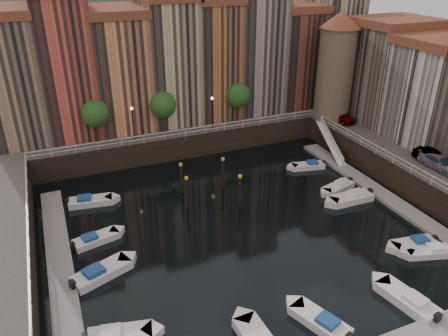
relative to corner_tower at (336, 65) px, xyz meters
name	(u,v)px	position (x,y,z in m)	size (l,w,h in m)	color
ground	(240,225)	(-20.00, -14.50, -10.19)	(200.00, 200.00, 0.00)	black
quay_far	(164,122)	(-20.00, 11.50, -8.69)	(80.00, 20.00, 3.00)	black
dock_left	(61,274)	(-36.20, -15.50, -10.02)	(2.00, 28.00, 0.35)	gray
dock_right	(383,195)	(-3.80, -15.50, -10.02)	(2.00, 28.00, 0.35)	gray
mountains	(91,9)	(-18.28, 95.50, -2.28)	(145.00, 100.00, 18.00)	#2D382D
far_terrace	(189,56)	(-16.69, 9.00, 0.76)	(48.70, 10.30, 17.50)	#897357
right_terrace	(439,86)	(6.50, -10.70, -0.64)	(9.30, 24.30, 14.00)	#6F6454
corner_tower	(336,65)	(0.00, 0.00, 0.00)	(5.20, 5.20, 13.80)	#6B5B4C
promenade_trees	(168,104)	(-21.33, 3.70, -3.61)	(21.20, 3.20, 5.20)	black
street_lamps	(174,112)	(-21.00, 2.70, -4.30)	(10.36, 0.36, 4.18)	black
railings	(220,168)	(-20.00, -9.62, -6.41)	(36.08, 34.04, 0.52)	white
gangway	(331,141)	(-2.90, -4.50, -8.28)	(2.78, 8.32, 3.73)	white
mooring_pilings	(208,184)	(-20.96, -8.54, -8.54)	(5.36, 5.18, 3.78)	black
boat_left_1	(118,336)	(-33.18, -23.78, -9.84)	(4.65, 2.54, 1.04)	silver
boat_left_2	(100,273)	(-33.30, -16.89, -9.81)	(5.08, 3.40, 1.15)	silver
boat_left_3	(95,239)	(-33.04, -12.01, -9.87)	(4.33, 2.42, 0.97)	silver
boat_left_4	(90,201)	(-32.62, -5.09, -9.84)	(4.68, 2.31, 1.05)	silver
boat_right_0	(430,251)	(-6.97, -24.88, -9.87)	(4.28, 2.60, 0.96)	silver
boat_right_1	(415,244)	(-7.34, -23.60, -9.86)	(4.39, 2.12, 0.99)	silver
boat_right_2	(352,198)	(-7.47, -14.98, -9.81)	(4.92, 1.85, 1.13)	silver
boat_right_3	(339,187)	(-7.23, -12.41, -9.87)	(4.32, 2.54, 0.97)	silver
boat_right_4	(309,166)	(-7.35, -6.67, -9.88)	(4.18, 2.26, 0.94)	silver
boat_near_2	(321,322)	(-20.03, -27.99, -9.84)	(3.08, 4.68, 1.06)	silver
boat_near_3	(408,300)	(-12.99, -28.71, -9.81)	(2.58, 5.06, 1.13)	silver
car_a	(340,117)	(0.40, -1.63, -6.44)	(1.78, 4.43, 1.51)	gray
car_b	(436,158)	(1.97, -16.15, -6.42)	(1.64, 4.71, 1.55)	gray
car_c	(440,164)	(1.30, -17.27, -6.50)	(1.94, 4.77, 1.39)	gray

